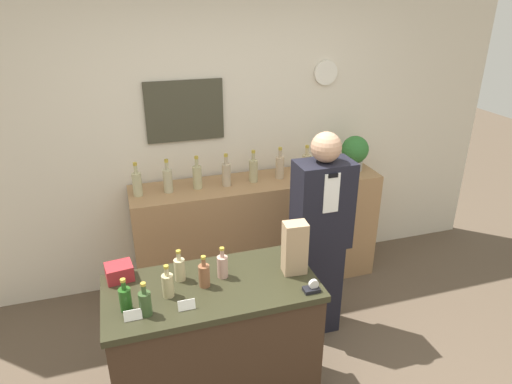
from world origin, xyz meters
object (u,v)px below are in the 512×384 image
tape_dispenser (312,288)px  paper_bag (295,248)px  shopkeeper (320,238)px  potted_plant (355,151)px

tape_dispenser → paper_bag: bearing=96.5°
shopkeeper → paper_bag: 0.74m
shopkeeper → potted_plant: bearing=48.4°
paper_bag → tape_dispenser: size_ratio=3.57×
potted_plant → paper_bag: (-1.06, -1.25, -0.07)m
shopkeeper → paper_bag: shopkeeper is taller
shopkeeper → tape_dispenser: shopkeeper is taller
shopkeeper → potted_plant: (0.64, 0.72, 0.36)m
shopkeeper → paper_bag: bearing=-128.7°
shopkeeper → paper_bag: (-0.42, -0.53, 0.29)m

